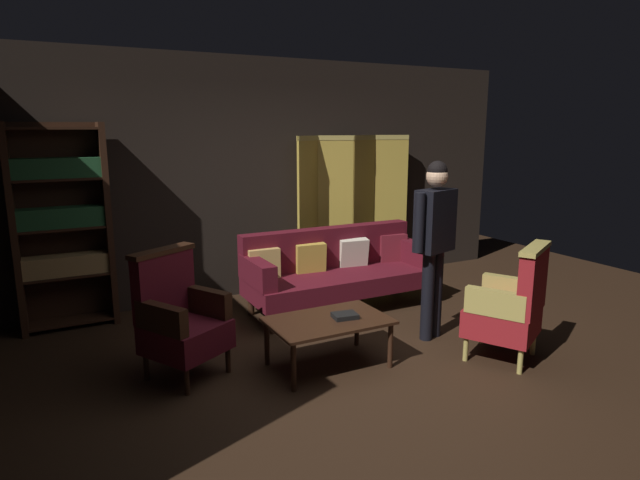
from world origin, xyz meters
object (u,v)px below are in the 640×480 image
object	(u,v)px
folding_screen	(350,207)
book_black_cloth	(345,316)
armchair_wing_left	(180,318)
armchair_gilt_accent	(511,306)
bookshelf	(62,223)
velvet_couch	(336,268)
standing_figure	(434,234)
coffee_table	(328,324)

from	to	relation	value
folding_screen	book_black_cloth	distance (m)	2.66
armchair_wing_left	book_black_cloth	bearing A→B (deg)	-19.98
armchair_gilt_accent	folding_screen	bearing A→B (deg)	89.03
bookshelf	velvet_couch	size ratio (longest dim) A/B	0.97
armchair_wing_left	armchair_gilt_accent	bearing A→B (deg)	-21.82
armchair_gilt_accent	standing_figure	world-z (taller)	standing_figure
bookshelf	armchair_gilt_accent	xyz separation A→B (m)	(3.34, -2.67, -0.58)
bookshelf	book_black_cloth	distance (m)	2.98
velvet_couch	book_black_cloth	world-z (taller)	velvet_couch
folding_screen	coffee_table	world-z (taller)	folding_screen
folding_screen	velvet_couch	size ratio (longest dim) A/B	0.90
book_black_cloth	velvet_couch	bearing A→B (deg)	63.39
folding_screen	standing_figure	bearing A→B (deg)	-98.80
folding_screen	velvet_couch	world-z (taller)	folding_screen
bookshelf	armchair_wing_left	size ratio (longest dim) A/B	1.97
velvet_couch	book_black_cloth	xyz separation A→B (m)	(-0.68, -1.36, -0.02)
armchair_wing_left	standing_figure	world-z (taller)	standing_figure
folding_screen	coffee_table	size ratio (longest dim) A/B	1.90
folding_screen	book_black_cloth	xyz separation A→B (m)	(-1.37, -2.21, -0.55)
armchair_gilt_accent	armchair_wing_left	xyz separation A→B (m)	(-2.60, 1.04, 0.00)
coffee_table	book_black_cloth	bearing A→B (deg)	-15.38
coffee_table	armchair_wing_left	world-z (taller)	armchair_wing_left
armchair_gilt_accent	standing_figure	xyz separation A→B (m)	(-0.27, 0.72, 0.54)
coffee_table	armchair_gilt_accent	world-z (taller)	armchair_gilt_accent
coffee_table	book_black_cloth	distance (m)	0.16
book_black_cloth	coffee_table	bearing A→B (deg)	164.62
folding_screen	coffee_table	distance (m)	2.71
velvet_couch	coffee_table	bearing A→B (deg)	-121.83
folding_screen	standing_figure	world-z (taller)	folding_screen
standing_figure	armchair_gilt_accent	bearing A→B (deg)	-69.11
coffee_table	armchair_gilt_accent	size ratio (longest dim) A/B	0.96
coffee_table	book_black_cloth	world-z (taller)	book_black_cloth
folding_screen	velvet_couch	xyz separation A→B (m)	(-0.68, -0.86, -0.53)
bookshelf	coffee_table	xyz separation A→B (m)	(1.88, -2.06, -0.69)
bookshelf	armchair_gilt_accent	distance (m)	4.31
bookshelf	folding_screen	bearing A→B (deg)	1.98
folding_screen	bookshelf	xyz separation A→B (m)	(-3.38, -0.12, 0.08)
folding_screen	armchair_wing_left	distance (m)	3.21
armchair_wing_left	velvet_couch	bearing A→B (deg)	24.52
velvet_couch	armchair_gilt_accent	bearing A→B (deg)	-71.76
armchair_gilt_accent	armchair_wing_left	world-z (taller)	same
bookshelf	standing_figure	world-z (taller)	bookshelf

